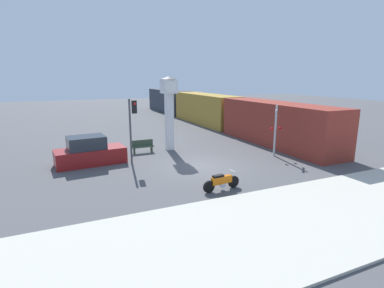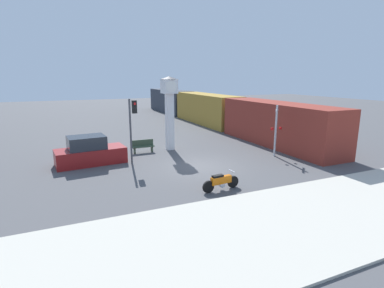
% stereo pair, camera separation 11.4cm
% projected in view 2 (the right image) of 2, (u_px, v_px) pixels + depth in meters
% --- Properties ---
extents(ground_plane, '(120.00, 120.00, 0.00)m').
position_uv_depth(ground_plane, '(200.00, 167.00, 18.37)').
color(ground_plane, '#4C4C4F').
extents(sidewalk_strip, '(36.00, 6.00, 0.10)m').
position_uv_depth(sidewalk_strip, '(290.00, 222.00, 11.27)').
color(sidewalk_strip, '#BCB7A8').
rests_on(sidewalk_strip, ground_plane).
extents(motorcycle, '(2.04, 0.44, 0.90)m').
position_uv_depth(motorcycle, '(221.00, 182.00, 14.46)').
color(motorcycle, black).
rests_on(motorcycle, ground_plane).
extents(clock_tower, '(1.23, 1.23, 5.42)m').
position_uv_depth(clock_tower, '(169.00, 102.00, 21.94)').
color(clock_tower, white).
rests_on(clock_tower, ground_plane).
extents(freight_train, '(2.80, 37.50, 3.40)m').
position_uv_depth(freight_train, '(207.00, 109.00, 35.23)').
color(freight_train, maroon).
rests_on(freight_train, ground_plane).
extents(traffic_light, '(0.50, 0.35, 4.08)m').
position_uv_depth(traffic_light, '(132.00, 119.00, 18.46)').
color(traffic_light, '#47474C').
rests_on(traffic_light, ground_plane).
extents(railroad_crossing_signal, '(0.90, 0.82, 3.53)m').
position_uv_depth(railroad_crossing_signal, '(276.00, 129.00, 20.40)').
color(railroad_crossing_signal, '#B7B7BC').
rests_on(railroad_crossing_signal, ground_plane).
extents(bench, '(1.60, 0.44, 0.92)m').
position_uv_depth(bench, '(143.00, 146.00, 21.70)').
color(bench, '#384C38').
rests_on(bench, ground_plane).
extents(parked_car, '(4.35, 2.20, 1.80)m').
position_uv_depth(parked_car, '(90.00, 152.00, 18.80)').
color(parked_car, maroon).
rests_on(parked_car, ground_plane).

